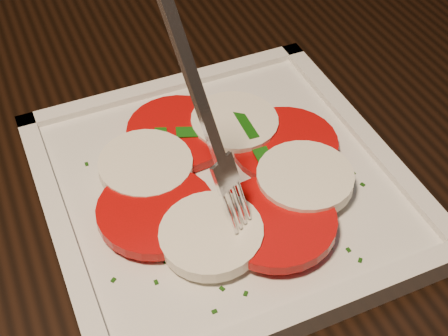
% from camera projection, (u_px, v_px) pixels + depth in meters
% --- Properties ---
extents(table, '(1.23, 0.85, 0.75)m').
position_uv_depth(table, '(169.00, 306.00, 0.53)').
color(table, black).
rests_on(table, ground).
extents(plate, '(0.28, 0.28, 0.01)m').
position_uv_depth(plate, '(224.00, 188.00, 0.48)').
color(plate, white).
rests_on(plate, table).
extents(caprese_salad, '(0.20, 0.21, 0.02)m').
position_uv_depth(caprese_salad, '(224.00, 174.00, 0.47)').
color(caprese_salad, '#BF0407').
rests_on(caprese_salad, plate).
extents(fork, '(0.06, 0.07, 0.17)m').
position_uv_depth(fork, '(194.00, 109.00, 0.38)').
color(fork, white).
rests_on(fork, caprese_salad).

